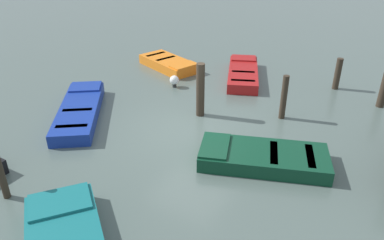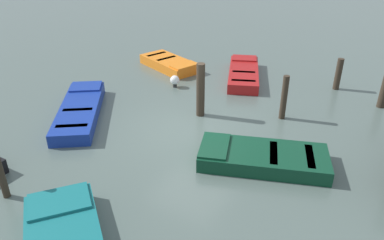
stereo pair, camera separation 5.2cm
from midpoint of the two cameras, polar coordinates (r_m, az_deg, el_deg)
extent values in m
plane|color=#4C5B56|center=(11.84, 0.12, -1.50)|extent=(80.00, 80.00, 0.00)
cube|color=navy|center=(13.12, -16.53, 1.35)|extent=(3.92, 3.40, 0.40)
cube|color=silver|center=(13.06, -16.61, 1.90)|extent=(3.28, 2.82, 0.04)
cube|color=navy|center=(14.43, -15.70, 4.93)|extent=(1.36, 1.40, 0.06)
cube|color=#A4A49F|center=(12.78, -16.85, 1.47)|extent=(0.73, 0.87, 0.04)
cube|color=#A4A49F|center=(11.81, -17.69, -0.90)|extent=(0.73, 0.87, 0.04)
cube|color=maroon|center=(15.87, 7.92, 6.93)|extent=(3.67, 2.49, 0.40)
cube|color=black|center=(15.82, 7.95, 7.40)|extent=(3.09, 2.04, 0.04)
cube|color=maroon|center=(17.08, 8.03, 9.26)|extent=(1.13, 1.28, 0.06)
cube|color=black|center=(15.56, 7.95, 7.21)|extent=(0.56, 0.92, 0.04)
cube|color=black|center=(14.67, 7.90, 5.90)|extent=(0.56, 0.92, 0.04)
cube|color=#14666B|center=(8.83, -19.38, -11.52)|extent=(1.58, 1.51, 0.06)
cube|color=#0C3823|center=(10.31, 10.89, -5.64)|extent=(2.59, 3.70, 0.40)
cube|color=maroon|center=(10.23, 10.96, -4.98)|extent=(2.11, 3.11, 0.04)
cube|color=#0C3823|center=(10.23, 3.58, -3.90)|extent=(1.50, 1.17, 0.06)
cube|color=maroon|center=(10.22, 12.41, -4.91)|extent=(1.14, 0.60, 0.04)
cube|color=maroon|center=(10.32, 17.59, -5.31)|extent=(1.14, 0.60, 0.04)
cube|color=orange|center=(16.96, -3.40, 8.53)|extent=(2.13, 3.09, 0.40)
cube|color=black|center=(16.91, -3.41, 8.97)|extent=(1.72, 2.60, 0.04)
cube|color=orange|center=(16.05, -1.06, 8.31)|extent=(1.29, 0.96, 0.06)
cube|color=black|center=(17.06, -3.84, 9.28)|extent=(1.01, 0.51, 0.04)
cube|color=black|center=(17.67, -5.34, 9.88)|extent=(1.01, 0.51, 0.04)
cylinder|color=#33281E|center=(14.66, 27.24, 4.04)|extent=(0.27, 0.27, 1.28)
cylinder|color=#33281E|center=(12.36, 1.43, 4.55)|extent=(0.28, 0.28, 1.82)
cylinder|color=#33281E|center=(15.61, 21.40, 6.50)|extent=(0.24, 0.24, 1.23)
cylinder|color=#33281E|center=(12.58, 13.91, 3.32)|extent=(0.20, 0.20, 1.50)
cylinder|color=#262626|center=(14.94, -2.52, 5.23)|extent=(0.16, 0.16, 0.12)
sphere|color=white|center=(14.85, -2.53, 6.08)|extent=(0.36, 0.36, 0.36)
camera|label=1|loc=(0.03, -89.87, 0.07)|focal=35.17mm
camera|label=2|loc=(0.03, 90.13, -0.07)|focal=35.17mm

